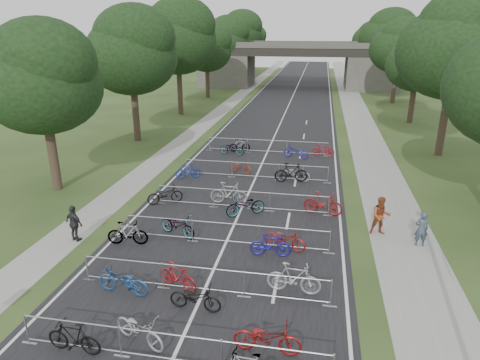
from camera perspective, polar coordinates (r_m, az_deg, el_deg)
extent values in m
cube|color=black|center=(56.69, 6.67, 10.23)|extent=(11.00, 140.00, 0.01)
cube|color=gray|center=(56.71, 14.87, 9.72)|extent=(3.00, 140.00, 0.01)
cube|color=gray|center=(57.68, -0.90, 10.53)|extent=(2.00, 140.00, 0.01)
cube|color=silver|center=(56.69, 6.67, 10.23)|extent=(0.12, 140.00, 0.00)
cube|color=#4C4944|center=(72.74, -1.69, 14.43)|extent=(8.00, 8.00, 5.00)
cube|color=#4C4944|center=(71.53, 17.17, 13.50)|extent=(8.00, 8.00, 5.00)
cube|color=black|center=(70.99, 7.80, 16.64)|extent=(30.00, 8.00, 1.20)
cube|color=#4C4944|center=(67.15, 7.65, 17.33)|extent=(30.00, 0.40, 0.90)
cube|color=#4C4944|center=(74.74, 8.00, 17.55)|extent=(30.00, 0.40, 0.90)
cylinder|color=#33261C|center=(27.58, -23.66, 3.00)|extent=(0.56, 0.56, 4.20)
ellipsoid|color=black|center=(26.81, -24.88, 11.43)|extent=(6.72, 6.72, 5.51)
sphere|color=black|center=(25.93, -24.83, 14.23)|extent=(5.38, 5.38, 5.38)
sphere|color=black|center=(27.61, -24.91, 9.85)|extent=(4.37, 4.37, 4.37)
cylinder|color=#33261C|center=(37.74, -13.73, 8.66)|extent=(0.56, 0.56, 4.72)
ellipsoid|color=black|center=(37.17, -14.33, 15.67)|extent=(7.56, 7.56, 6.20)
sphere|color=black|center=(36.40, -13.97, 18.01)|extent=(6.05, 6.05, 6.05)
sphere|color=black|center=(37.90, -14.60, 14.28)|extent=(4.91, 4.91, 4.91)
cylinder|color=#33261C|center=(35.66, 25.48, 7.00)|extent=(0.56, 0.56, 5.11)
ellipsoid|color=black|center=(35.06, 26.72, 14.97)|extent=(8.18, 8.18, 6.70)
sphere|color=black|center=(34.70, 28.36, 17.42)|extent=(6.54, 6.54, 6.54)
sphere|color=black|center=(35.48, 25.45, 13.51)|extent=(5.31, 5.31, 5.31)
cylinder|color=#33261C|center=(48.74, -8.02, 11.75)|extent=(0.56, 0.56, 5.25)
ellipsoid|color=black|center=(48.31, -8.32, 17.80)|extent=(8.40, 8.40, 6.89)
sphere|color=black|center=(47.62, -7.90, 19.81)|extent=(6.72, 6.72, 6.72)
sphere|color=black|center=(48.98, -8.65, 16.57)|extent=(5.46, 5.46, 5.46)
cylinder|color=#33261C|center=(47.28, 21.94, 9.43)|extent=(0.56, 0.56, 3.85)
ellipsoid|color=black|center=(46.84, 22.54, 13.95)|extent=(6.16, 6.16, 5.05)
sphere|color=black|center=(46.40, 23.61, 15.31)|extent=(4.93, 4.93, 4.93)
sphere|color=black|center=(47.30, 21.69, 13.16)|extent=(4.00, 4.00, 4.00)
cylinder|color=#33261C|center=(60.21, -4.36, 12.88)|extent=(0.56, 0.56, 4.20)
ellipsoid|color=black|center=(59.86, -4.46, 16.79)|extent=(6.72, 6.72, 5.51)
sphere|color=black|center=(59.17, -4.04, 18.07)|extent=(5.38, 5.38, 5.38)
sphere|color=black|center=(60.52, -4.79, 16.02)|extent=(4.37, 4.37, 4.37)
cylinder|color=#33261C|center=(58.94, 19.88, 11.78)|extent=(0.56, 0.56, 4.48)
ellipsoid|color=black|center=(58.58, 20.40, 16.02)|extent=(7.17, 7.17, 5.88)
sphere|color=black|center=(58.14, 21.26, 17.32)|extent=(5.73, 5.73, 5.73)
sphere|color=black|center=(59.04, 19.72, 15.24)|extent=(4.66, 4.66, 4.66)
cylinder|color=#33261C|center=(71.79, -1.86, 14.24)|extent=(0.56, 0.56, 4.72)
ellipsoid|color=black|center=(71.49, -1.91, 17.94)|extent=(7.56, 7.56, 6.20)
sphere|color=black|center=(70.84, -1.51, 19.15)|extent=(6.05, 6.05, 6.05)
sphere|color=black|center=(72.12, -2.22, 17.20)|extent=(4.91, 4.91, 4.91)
cylinder|color=#33261C|center=(70.72, 18.49, 13.35)|extent=(0.56, 0.56, 5.11)
ellipsoid|color=black|center=(70.42, 18.95, 17.38)|extent=(8.18, 8.18, 6.70)
sphere|color=black|center=(69.98, 19.67, 18.64)|extent=(6.54, 6.54, 6.54)
sphere|color=black|center=(70.88, 18.39, 16.62)|extent=(5.31, 5.31, 5.31)
cylinder|color=#33261C|center=(83.48, -0.05, 15.21)|extent=(0.56, 0.56, 5.25)
ellipsoid|color=black|center=(83.23, -0.05, 18.74)|extent=(8.40, 8.40, 6.89)
sphere|color=black|center=(82.61, 0.32, 19.90)|extent=(6.72, 6.72, 6.72)
sphere|color=black|center=(83.84, -0.33, 18.03)|extent=(5.46, 5.46, 5.46)
cylinder|color=#33261C|center=(82.64, 17.42, 13.81)|extent=(0.56, 0.56, 3.85)
ellipsoid|color=black|center=(82.39, 17.69, 16.41)|extent=(6.16, 6.16, 5.05)
sphere|color=black|center=(81.91, 18.26, 17.21)|extent=(4.93, 4.93, 4.93)
sphere|color=black|center=(82.86, 17.24, 15.93)|extent=(4.00, 4.00, 4.00)
cylinder|color=#33261C|center=(95.30, 1.33, 15.46)|extent=(0.56, 0.56, 4.20)
ellipsoid|color=black|center=(95.08, 1.35, 17.93)|extent=(6.72, 6.72, 5.51)
sphere|color=black|center=(94.46, 1.69, 18.73)|extent=(5.38, 5.38, 5.38)
sphere|color=black|center=(95.69, 1.09, 17.44)|extent=(4.37, 4.37, 4.37)
cylinder|color=#33261C|center=(94.50, 16.67, 14.72)|extent=(0.56, 0.56, 4.48)
ellipsoid|color=black|center=(94.28, 16.94, 17.37)|extent=(7.17, 7.17, 5.88)
sphere|color=black|center=(93.81, 17.44, 18.19)|extent=(5.73, 5.73, 5.73)
sphere|color=black|center=(94.76, 16.54, 16.87)|extent=(4.66, 4.66, 4.66)
cylinder|color=#A3A5AB|center=(13.06, -9.46, -19.63)|extent=(9.20, 0.04, 0.04)
cylinder|color=#A3A5AB|center=(13.62, -9.24, -22.46)|extent=(9.20, 0.04, 0.04)
cylinder|color=#A3A5AB|center=(15.33, -26.56, -17.34)|extent=(0.05, 0.05, 1.10)
cube|color=#A3A5AB|center=(15.65, -26.24, -18.93)|extent=(0.50, 0.08, 0.03)
cylinder|color=#A3A5AB|center=(13.89, -15.69, -20.04)|extent=(0.05, 0.05, 1.10)
cube|color=#A3A5AB|center=(14.23, -15.48, -21.71)|extent=(0.50, 0.08, 0.03)
cylinder|color=#A3A5AB|center=(13.03, -2.45, -22.34)|extent=(0.05, 0.05, 1.10)
cylinder|color=#A3A5AB|center=(15.85, -5.04, -11.61)|extent=(9.20, 0.04, 0.04)
cylinder|color=#A3A5AB|center=(16.31, -4.94, -14.22)|extent=(9.20, 0.04, 0.04)
cylinder|color=#A3A5AB|center=(17.77, -19.71, -10.94)|extent=(0.05, 0.05, 1.10)
cube|color=#A3A5AB|center=(18.04, -19.51, -12.41)|extent=(0.50, 0.08, 0.03)
cylinder|color=#A3A5AB|center=(16.54, -10.23, -12.44)|extent=(0.05, 0.05, 1.10)
cube|color=#A3A5AB|center=(16.83, -10.12, -13.98)|extent=(0.50, 0.08, 0.03)
cylinder|color=#A3A5AB|center=(15.82, 0.54, -13.73)|extent=(0.05, 0.05, 1.10)
cube|color=#A3A5AB|center=(16.12, 0.53, -15.31)|extent=(0.50, 0.08, 0.03)
cylinder|color=#A3A5AB|center=(15.67, 12.02, -14.57)|extent=(0.05, 0.05, 1.10)
cube|color=#A3A5AB|center=(15.98, 11.88, -16.16)|extent=(0.50, 0.08, 0.03)
cylinder|color=#A3A5AB|center=(19.09, -2.01, -5.78)|extent=(9.20, 0.04, 0.04)
cylinder|color=#A3A5AB|center=(19.48, -1.98, -8.09)|extent=(9.20, 0.04, 0.04)
cylinder|color=#A3A5AB|center=(20.71, -14.59, -5.84)|extent=(0.05, 0.05, 1.10)
cube|color=#A3A5AB|center=(20.94, -14.46, -7.17)|extent=(0.50, 0.08, 0.03)
cylinder|color=#A3A5AB|center=(19.67, -6.39, -6.71)|extent=(0.05, 0.05, 1.10)
cube|color=#A3A5AB|center=(19.91, -6.33, -8.09)|extent=(0.50, 0.08, 0.03)
cylinder|color=#A3A5AB|center=(19.06, 2.55, -7.50)|extent=(0.05, 0.05, 1.10)
cube|color=#A3A5AB|center=(19.31, 2.53, -8.91)|extent=(0.50, 0.08, 0.03)
cylinder|color=#A3A5AB|center=(18.94, 11.87, -8.13)|extent=(0.05, 0.05, 1.10)
cube|color=#A3A5AB|center=(19.20, 11.75, -9.54)|extent=(0.50, 0.08, 0.03)
cylinder|color=#A3A5AB|center=(22.68, 0.17, -1.50)|extent=(9.20, 0.04, 0.04)
cylinder|color=#A3A5AB|center=(23.01, 0.17, -3.52)|extent=(9.20, 0.04, 0.04)
cylinder|color=#A3A5AB|center=(24.07, -10.67, -1.85)|extent=(0.05, 0.05, 1.10)
cube|color=#A3A5AB|center=(24.27, -10.60, -3.03)|extent=(0.50, 0.08, 0.03)
cylinder|color=#A3A5AB|center=(23.18, -3.57, -2.39)|extent=(0.05, 0.05, 1.10)
cube|color=#A3A5AB|center=(23.38, -3.54, -3.61)|extent=(0.50, 0.08, 0.03)
cylinder|color=#A3A5AB|center=(22.67, 3.99, -2.93)|extent=(0.05, 0.05, 1.10)
cube|color=#A3A5AB|center=(22.88, 3.96, -4.16)|extent=(0.50, 0.08, 0.03)
cylinder|color=#A3A5AB|center=(22.57, 11.75, -3.43)|extent=(0.05, 0.05, 1.10)
cube|color=#A3A5AB|center=(22.78, 11.66, -4.66)|extent=(0.50, 0.08, 0.03)
cylinder|color=#A3A5AB|center=(27.34, 2.06, 2.25)|extent=(9.20, 0.04, 0.04)
cylinder|color=#A3A5AB|center=(27.62, 2.04, 0.52)|extent=(9.20, 0.04, 0.04)
cylinder|color=#A3A5AB|center=(28.50, -7.14, 1.78)|extent=(0.05, 0.05, 1.10)
cube|color=#A3A5AB|center=(28.67, -7.09, 0.76)|extent=(0.50, 0.08, 0.03)
cylinder|color=#A3A5AB|center=(27.75, -1.08, 1.44)|extent=(0.05, 0.05, 1.10)
cube|color=#A3A5AB|center=(27.92, -1.08, 0.39)|extent=(0.50, 0.08, 0.03)
cylinder|color=#A3A5AB|center=(27.33, 5.23, 1.06)|extent=(0.05, 0.05, 1.10)
cube|color=#A3A5AB|center=(27.50, 5.19, 0.00)|extent=(0.50, 0.08, 0.03)
cylinder|color=#A3A5AB|center=(27.24, 11.66, 0.66)|extent=(0.05, 0.05, 1.10)
cube|color=#A3A5AB|center=(27.42, 11.58, -0.39)|extent=(0.50, 0.08, 0.03)
cylinder|color=#A3A5AB|center=(33.06, 3.63, 5.32)|extent=(9.20, 0.04, 0.04)
cylinder|color=#A3A5AB|center=(33.29, 3.59, 3.87)|extent=(9.20, 0.04, 0.04)
cylinder|color=#A3A5AB|center=(34.02, -4.13, 4.86)|extent=(0.05, 0.05, 1.10)
cube|color=#A3A5AB|center=(34.17, -4.11, 3.99)|extent=(0.50, 0.08, 0.03)
cylinder|color=#A3A5AB|center=(33.40, 0.99, 4.62)|extent=(0.05, 0.05, 1.10)
cube|color=#A3A5AB|center=(33.54, 0.98, 3.74)|extent=(0.50, 0.08, 0.03)
cylinder|color=#A3A5AB|center=(33.05, 6.25, 4.34)|extent=(0.05, 0.05, 1.10)
cube|color=#A3A5AB|center=(33.19, 6.22, 3.45)|extent=(0.50, 0.08, 0.03)
cylinder|color=#A3A5AB|center=(32.98, 11.58, 4.02)|extent=(0.05, 0.05, 1.10)
cube|color=#A3A5AB|center=(33.12, 11.52, 3.13)|extent=(0.50, 0.08, 0.03)
imported|color=black|center=(14.47, -21.30, -18.99)|extent=(1.82, 0.62, 1.07)
imported|color=#9A9AA1|center=(14.24, -13.24, -18.83)|extent=(2.09, 1.41, 1.04)
imported|color=maroon|center=(13.61, 3.66, -20.23)|extent=(2.08, 0.75, 1.09)
imported|color=#1A4A8F|center=(16.58, -15.32, -12.88)|extent=(2.08, 0.93, 1.06)
imported|color=maroon|center=(16.44, -8.29, -12.61)|extent=(1.83, 1.13, 1.06)
imported|color=black|center=(15.33, -5.98, -15.35)|extent=(1.90, 0.77, 0.98)
imported|color=#9E9EA6|center=(16.15, 7.19, -12.89)|extent=(2.06, 0.71, 1.21)
imported|color=#A3A5AB|center=(19.93, -14.76, -6.90)|extent=(1.90, 0.79, 1.11)
imported|color=#A3A5AB|center=(20.29, -8.30, -5.98)|extent=(2.14, 1.47, 1.07)
imported|color=navy|center=(18.41, 4.06, -8.66)|extent=(1.79, 0.60, 1.06)
imported|color=maroon|center=(19.05, 6.03, -7.78)|extent=(2.03, 1.22, 1.01)
imported|color=black|center=(24.01, -9.97, -1.94)|extent=(2.05, 1.62, 1.04)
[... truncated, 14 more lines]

